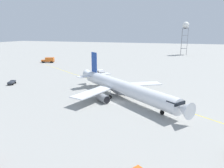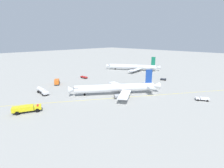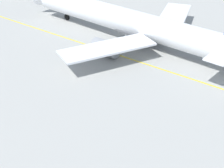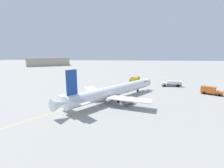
# 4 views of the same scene
# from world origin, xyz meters

# --- Properties ---
(ground_plane) EXTENTS (600.00, 600.00, 0.00)m
(ground_plane) POSITION_xyz_m (0.00, 0.00, 0.00)
(ground_plane) COLOR #9E9E99
(airliner_main) EXTENTS (37.57, 29.92, 11.67)m
(airliner_main) POSITION_xyz_m (0.29, 3.79, 2.94)
(airliner_main) COLOR white
(airliner_main) RESTS_ON ground_plane
(airliner_secondary) EXTENTS (31.13, 39.89, 12.13)m
(airliner_secondary) POSITION_xyz_m (-55.92, -30.20, 2.64)
(airliner_secondary) COLOR silver
(airliner_secondary) RESTS_ON ground_plane
(ops_pickup_truck) EXTENTS (2.32, 5.60, 1.41)m
(ops_pickup_truck) POSITION_xyz_m (-8.90, -34.75, 0.81)
(ops_pickup_truck) COLOR #232326
(ops_pickup_truck) RESTS_ON ground_plane
(fire_tender_truck) EXTENTS (10.09, 6.46, 2.50)m
(fire_tender_truck) POSITION_xyz_m (38.58, -4.75, 1.53)
(fire_tender_truck) COLOR #232326
(fire_tender_truck) RESTS_ON ground_plane
(baggage_truck_truck) EXTENTS (2.90, 3.93, 1.22)m
(baggage_truck_truck) POSITION_xyz_m (-41.73, 5.87, 0.71)
(baggage_truck_truck) COLOR #232326
(baggage_truck_truck) RESTS_ON ground_plane
(pushback_tug_truck) EXTENTS (4.83, 5.85, 1.30)m
(pushback_tug_truck) POSITION_xyz_m (-19.95, 36.47, 0.81)
(pushback_tug_truck) COLOR #232326
(pushback_tug_truck) RESTS_ON ground_plane
(fuel_tanker_truck) EXTENTS (3.09, 9.34, 2.87)m
(fuel_tanker_truck) POSITION_xyz_m (25.14, -22.12, 1.58)
(fuel_tanker_truck) COLOR #232326
(fuel_tanker_truck) RESTS_ON ground_plane
(catering_truck_truck_extra) EXTENTS (6.06, 7.64, 3.10)m
(catering_truck_truck_extra) POSITION_xyz_m (11.65, -32.98, 1.66)
(catering_truck_truck_extra) COLOR #232326
(catering_truck_truck_extra) RESTS_ON ground_plane
(taxiway_centreline) EXTENTS (122.98, 79.95, 0.01)m
(taxiway_centreline) POSITION_xyz_m (1.74, 9.25, 0.00)
(taxiway_centreline) COLOR yellow
(taxiway_centreline) RESTS_ON ground_plane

